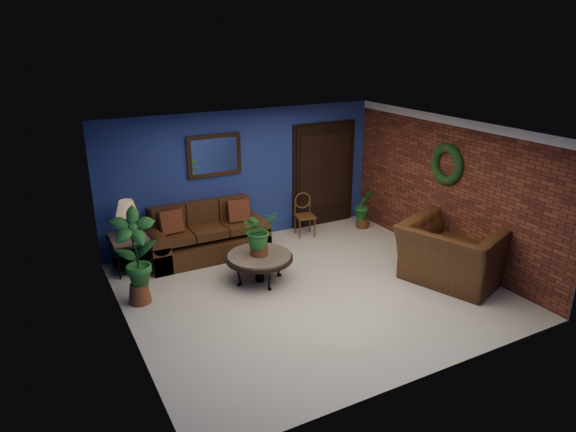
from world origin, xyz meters
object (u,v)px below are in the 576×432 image
sofa (205,238)px  side_chair (304,211)px  table_lamp (127,214)px  end_table (131,244)px  coffee_table (259,258)px  armchair (452,253)px

sofa → side_chair: sofa is taller
table_lamp → side_chair: table_lamp is taller
sofa → end_table: (-1.32, -0.03, 0.15)m
coffee_table → end_table: 2.22m
end_table → table_lamp: table_lamp is taller
end_table → sofa: bearing=1.3°
end_table → coffee_table: bearing=-38.9°
side_chair → sofa: bearing=-167.4°
coffee_table → table_lamp: size_ratio=1.79×
coffee_table → armchair: 3.09m
armchair → end_table: bearing=37.4°
end_table → side_chair: bearing=1.0°
sofa → end_table: bearing=-178.7°
side_chair → armchair: size_ratio=0.57×
armchair → side_chair: bearing=0.1°
sofa → side_chair: 2.08m
side_chair → coffee_table: bearing=-127.0°
armchair → sofa: bearing=27.4°
coffee_table → armchair: (2.72, -1.46, 0.08)m
table_lamp → end_table: bearing=153.4°
coffee_table → end_table: end_table is taller
table_lamp → armchair: table_lamp is taller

